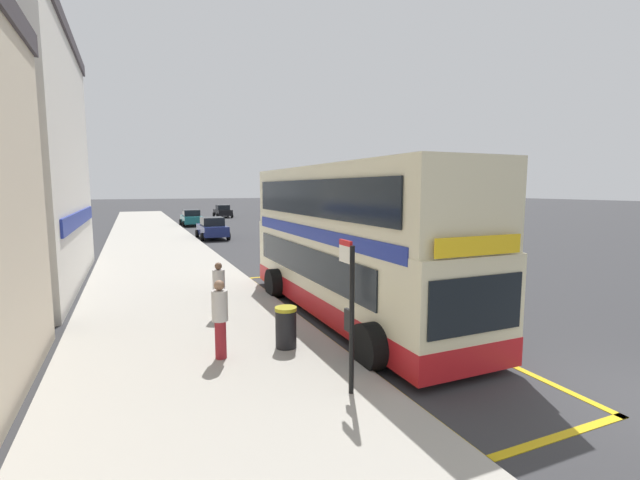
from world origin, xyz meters
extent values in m
plane|color=#333335|center=(0.00, 32.00, 0.00)|extent=(260.00, 260.00, 0.00)
cube|color=#A39E93|center=(-7.00, 32.00, 0.07)|extent=(6.00, 76.00, 0.14)
cube|color=beige|center=(-2.45, 7.41, 1.35)|extent=(2.51, 10.37, 2.30)
cube|color=beige|center=(-2.45, 7.41, 3.45)|extent=(2.49, 10.17, 1.90)
cube|color=red|center=(-2.45, 7.41, 0.50)|extent=(2.53, 10.39, 0.60)
cube|color=navy|center=(-2.45, 7.41, 2.52)|extent=(2.54, 9.54, 0.36)
cube|color=black|center=(-3.73, 7.81, 1.65)|extent=(0.04, 8.30, 0.90)
cube|color=black|center=(-3.73, 7.41, 3.50)|extent=(0.04, 9.13, 1.00)
cube|color=black|center=(-2.45, 2.20, 1.60)|extent=(2.21, 0.04, 1.10)
cube|color=yellow|center=(-2.45, 2.20, 2.72)|extent=(2.01, 0.04, 0.36)
cylinder|color=black|center=(-3.80, 3.67, 0.50)|extent=(0.56, 1.00, 1.00)
cylinder|color=black|center=(-1.10, 3.67, 0.50)|extent=(0.56, 1.00, 1.00)
cylinder|color=black|center=(-3.80, 10.26, 0.50)|extent=(0.56, 1.00, 1.00)
cylinder|color=black|center=(-1.10, 10.26, 0.50)|extent=(0.56, 1.00, 1.00)
cube|color=gold|center=(-3.92, 7.06, 0.01)|extent=(0.16, 13.53, 0.01)
cube|color=gold|center=(-0.98, 7.06, 0.01)|extent=(0.16, 13.53, 0.01)
cube|color=gold|center=(-2.45, 0.37, 0.01)|extent=(3.10, 0.16, 0.01)
cube|color=gold|center=(-2.45, 13.74, 0.01)|extent=(3.10, 0.16, 0.01)
cylinder|color=black|center=(-4.84, 2.66, 1.46)|extent=(0.09, 0.09, 2.65)
cube|color=silver|center=(-4.84, 2.91, 2.61)|extent=(0.05, 0.42, 0.30)
cube|color=red|center=(-4.84, 2.91, 2.81)|extent=(0.05, 0.42, 0.10)
cube|color=black|center=(-4.84, 2.76, 1.44)|extent=(0.06, 0.28, 0.40)
cube|color=navy|center=(-10.16, 15.53, 2.60)|extent=(0.08, 10.07, 0.56)
cube|color=#196066|center=(-2.80, 41.32, 0.66)|extent=(1.76, 4.20, 0.72)
cube|color=black|center=(-2.80, 41.22, 1.32)|extent=(1.52, 1.90, 0.60)
cylinder|color=black|center=(-3.74, 42.63, 0.30)|extent=(0.22, 0.60, 0.60)
cylinder|color=black|center=(-1.87, 42.63, 0.30)|extent=(0.22, 0.60, 0.60)
cylinder|color=black|center=(-3.74, 40.02, 0.30)|extent=(0.22, 0.60, 0.60)
cylinder|color=black|center=(-1.87, 40.02, 0.30)|extent=(0.22, 0.60, 0.60)
cube|color=black|center=(2.57, 52.85, 0.66)|extent=(1.76, 4.20, 0.72)
cube|color=black|center=(2.57, 52.75, 1.32)|extent=(1.52, 1.90, 0.60)
cylinder|color=black|center=(1.63, 54.16, 0.30)|extent=(0.22, 0.60, 0.60)
cylinder|color=black|center=(3.50, 54.16, 0.30)|extent=(0.22, 0.60, 0.60)
cylinder|color=black|center=(1.63, 51.55, 0.30)|extent=(0.22, 0.60, 0.60)
cylinder|color=black|center=(3.50, 51.55, 0.30)|extent=(0.22, 0.60, 0.60)
cube|color=maroon|center=(2.51, 21.47, 0.66)|extent=(1.76, 4.20, 0.72)
cube|color=black|center=(2.51, 21.37, 1.32)|extent=(1.52, 1.90, 0.60)
cylinder|color=black|center=(1.57, 22.78, 0.30)|extent=(0.22, 0.60, 0.60)
cylinder|color=black|center=(3.44, 22.78, 0.30)|extent=(0.22, 0.60, 0.60)
cylinder|color=black|center=(1.57, 20.17, 0.30)|extent=(0.22, 0.60, 0.60)
cylinder|color=black|center=(3.44, 20.17, 0.30)|extent=(0.22, 0.60, 0.60)
cube|color=navy|center=(-2.81, 28.99, 0.66)|extent=(1.76, 4.20, 0.72)
cube|color=black|center=(-2.81, 28.89, 1.32)|extent=(1.52, 1.90, 0.60)
cylinder|color=black|center=(-3.74, 30.29, 0.30)|extent=(0.22, 0.60, 0.60)
cylinder|color=black|center=(-1.87, 30.29, 0.30)|extent=(0.22, 0.60, 0.60)
cylinder|color=black|center=(-3.74, 27.69, 0.30)|extent=(0.22, 0.60, 0.60)
cylinder|color=black|center=(-1.87, 27.69, 0.30)|extent=(0.22, 0.60, 0.60)
cylinder|color=#B7B2AD|center=(-6.12, 8.24, 0.52)|extent=(0.24, 0.24, 0.76)
cylinder|color=#B7B2AD|center=(-6.12, 8.24, 1.20)|extent=(0.34, 0.34, 0.60)
sphere|color=brown|center=(-6.12, 8.24, 1.60)|extent=(0.20, 0.20, 0.20)
cylinder|color=maroon|center=(-6.66, 5.19, 0.55)|extent=(0.24, 0.24, 0.83)
cylinder|color=#B7B2AD|center=(-6.66, 5.19, 1.30)|extent=(0.34, 0.34, 0.66)
sphere|color=#8C664C|center=(-6.66, 5.19, 1.74)|extent=(0.22, 0.22, 0.22)
cylinder|color=black|center=(-5.17, 5.25, 0.57)|extent=(0.48, 0.48, 0.86)
cylinder|color=#A5991E|center=(-5.17, 5.25, 1.04)|extent=(0.50, 0.50, 0.08)
camera|label=1|loc=(-8.27, -3.85, 3.77)|focal=24.30mm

